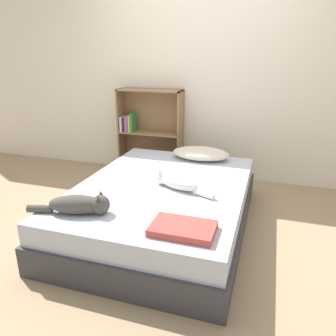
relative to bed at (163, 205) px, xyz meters
The scene contains 8 objects.
ground_plane 0.21m from the bed, ahead, with size 8.00×8.00×0.00m, color #997F60.
wall_back 1.82m from the bed, 90.00° to the left, with size 8.00×0.06×2.50m.
bed is the anchor object (origin of this frame).
pillow 0.89m from the bed, 78.64° to the left, with size 0.63×0.37×0.13m.
cat_light 0.31m from the bed, 22.04° to the right, with size 0.58×0.30×0.15m.
cat_dark 0.87m from the bed, 118.20° to the right, with size 0.60×0.26×0.16m.
bookshelf 1.55m from the bed, 115.36° to the left, with size 0.83×0.26×1.11m.
blanket_fold 0.88m from the bed, 62.36° to the right, with size 0.42×0.28×0.05m.
Camera 1 is at (0.88, -2.59, 1.53)m, focal length 35.00 mm.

